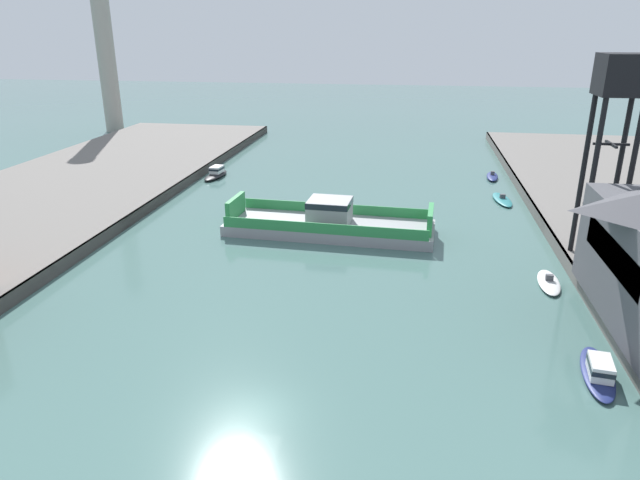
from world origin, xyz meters
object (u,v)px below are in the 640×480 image
Objects in this scene: moored_boat_mid_right at (549,282)px; crane_tower at (620,97)px; moored_boat_near_left at (599,370)px; moored_boat_far_left at (492,176)px; smokestack_distant_a at (103,34)px; moored_boat_near_right at (216,173)px; chain_ferry at (329,223)px; moored_boat_mid_left at (502,199)px.

crane_tower is (4.24, 3.85, 14.95)m from moored_boat_mid_right.
moored_boat_near_left is 50.78m from moored_boat_far_left.
moored_boat_far_left is 0.15× the size of smokestack_distant_a.
moored_boat_mid_right is 100.87m from smokestack_distant_a.
moored_boat_mid_right is 0.98× the size of moored_boat_far_left.
crane_tower is at bearing -31.66° from moored_boat_near_right.
chain_ferry is 3.32× the size of moored_boat_mid_left.
moored_boat_near_right reaches higher than moored_boat_mid_left.
moored_boat_near_right reaches higher than moored_boat_far_left.
moored_boat_mid_right is (-0.13, 13.90, -0.31)m from moored_boat_near_left.
moored_boat_near_left is 0.18× the size of smokestack_distant_a.
chain_ferry is 28.83m from crane_tower.
smokestack_distant_a reaches higher than moored_boat_near_left.
chain_ferry is 24.81m from moored_boat_mid_left.
moored_boat_far_left is (39.57, 5.77, -0.29)m from moored_boat_near_right.
moored_boat_mid_right is 36.88m from moored_boat_far_left.
smokestack_distant_a is (-53.82, 55.94, 18.19)m from chain_ferry.
smokestack_distant_a is at bearing 158.53° from moored_boat_far_left.
moored_boat_mid_left is at bearing 91.27° from moored_boat_mid_right.
moored_boat_near_right is (-40.10, 45.01, 0.04)m from moored_boat_near_left.
moored_boat_mid_right is 0.15× the size of smokestack_distant_a.
moored_boat_near_right is at bearing 171.23° from moored_boat_mid_left.
moored_boat_mid_left is 1.18× the size of moored_boat_far_left.
crane_tower is at bearing -38.38° from smokestack_distant_a.
crane_tower reaches higher than moored_boat_mid_left.
moored_boat_near_right is at bearing 132.98° from chain_ferry.
moored_boat_near_left is 1.21× the size of moored_boat_mid_right.
moored_boat_far_left is (-0.54, 50.77, -0.25)m from moored_boat_near_left.
smokestack_distant_a is at bearing 138.35° from moored_boat_mid_right.
moored_boat_near_left is at bearing -48.30° from moored_boat_near_right.
moored_boat_far_left reaches higher than moored_boat_mid_right.
crane_tower is at bearing -77.25° from moored_boat_mid_left.
crane_tower reaches higher than moored_boat_mid_right.
chain_ferry reaches higher than moored_boat_mid_right.
chain_ferry is 3.92× the size of moored_boat_far_left.
moored_boat_near_left reaches higher than moored_boat_mid_right.
moored_boat_near_right is at bearing 131.70° from moored_boat_near_left.
moored_boat_near_right is 50.66m from moored_boat_mid_right.
crane_tower reaches higher than moored_boat_far_left.
chain_ferry is 3.34× the size of moored_boat_near_right.
moored_boat_far_left is 0.33× the size of crane_tower.
smokestack_distant_a is (-73.46, 40.80, 19.08)m from moored_boat_mid_left.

